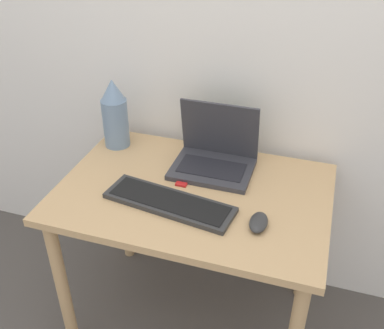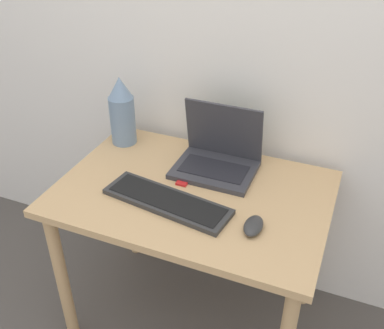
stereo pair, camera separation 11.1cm
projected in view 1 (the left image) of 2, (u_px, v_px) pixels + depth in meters
wall_back at (226, 18)px, 1.72m from camera, size 6.00×0.05×2.50m
desk at (193, 212)px, 1.73m from camera, size 1.01×0.68×0.72m
laptop at (215, 155)px, 1.78m from camera, size 0.31×0.25×0.26m
keyboard at (169, 202)px, 1.60m from camera, size 0.49×0.21×0.02m
mouse at (259, 222)px, 1.50m from camera, size 0.06×0.11×0.03m
vase at (115, 114)px, 1.88m from camera, size 0.11×0.11×0.30m
mp3_player at (182, 182)px, 1.71m from camera, size 0.04×0.05×0.01m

